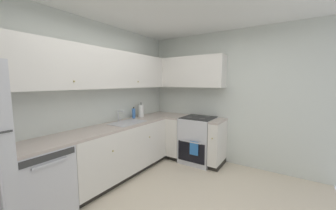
% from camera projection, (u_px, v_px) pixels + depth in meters
% --- Properties ---
extents(wall_back, '(4.05, 0.05, 2.59)m').
position_uv_depth(wall_back, '(85.00, 102.00, 3.04)').
color(wall_back, silver).
rests_on(wall_back, ground_plane).
extents(wall_right, '(0.05, 3.46, 2.59)m').
position_uv_depth(wall_right, '(229.00, 98.00, 3.78)').
color(wall_right, silver).
rests_on(wall_right, ground_plane).
extents(dishwasher, '(0.60, 0.63, 0.87)m').
position_uv_depth(dishwasher, '(39.00, 183.00, 2.25)').
color(dishwasher, silver).
rests_on(dishwasher, ground_plane).
extents(lower_cabinets_back, '(1.93, 0.62, 0.87)m').
position_uv_depth(lower_cabinets_back, '(120.00, 151.00, 3.31)').
color(lower_cabinets_back, silver).
rests_on(lower_cabinets_back, ground_plane).
extents(countertop_back, '(3.13, 0.60, 0.03)m').
position_uv_depth(countertop_back, '(119.00, 125.00, 3.25)').
color(countertop_back, '#B7A89E').
rests_on(countertop_back, lower_cabinets_back).
extents(lower_cabinets_right, '(0.62, 1.08, 0.87)m').
position_uv_depth(lower_cabinets_right, '(193.00, 140.00, 3.94)').
color(lower_cabinets_right, silver).
rests_on(lower_cabinets_right, ground_plane).
extents(countertop_right, '(0.60, 1.08, 0.03)m').
position_uv_depth(countertop_right, '(194.00, 118.00, 3.88)').
color(countertop_right, '#B7A89E').
rests_on(countertop_right, lower_cabinets_right).
extents(oven_range, '(0.68, 0.62, 1.05)m').
position_uv_depth(oven_range, '(198.00, 139.00, 3.89)').
color(oven_range, silver).
rests_on(oven_range, ground_plane).
extents(upper_cabinets_back, '(2.81, 0.34, 0.62)m').
position_uv_depth(upper_cabinets_back, '(104.00, 69.00, 3.09)').
color(upper_cabinets_back, silver).
extents(upper_cabinets_right, '(0.32, 1.63, 0.62)m').
position_uv_depth(upper_cabinets_right, '(186.00, 72.00, 4.04)').
color(upper_cabinets_right, silver).
extents(sink, '(0.60, 0.40, 0.10)m').
position_uv_depth(sink, '(128.00, 125.00, 3.38)').
color(sink, '#B7B7BC').
rests_on(sink, countertop_back).
extents(faucet, '(0.07, 0.16, 0.20)m').
position_uv_depth(faucet, '(119.00, 115.00, 3.47)').
color(faucet, silver).
rests_on(faucet, countertop_back).
extents(soap_bottle, '(0.07, 0.07, 0.22)m').
position_uv_depth(soap_bottle, '(134.00, 113.00, 3.79)').
color(soap_bottle, '#3F72BF').
rests_on(soap_bottle, countertop_back).
extents(paper_towel_roll, '(0.11, 0.11, 0.31)m').
position_uv_depth(paper_towel_roll, '(141.00, 111.00, 3.94)').
color(paper_towel_roll, white).
rests_on(paper_towel_roll, countertop_back).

